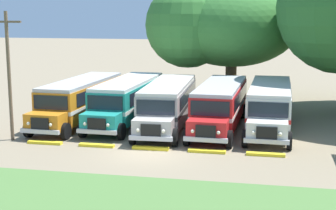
{
  "coord_description": "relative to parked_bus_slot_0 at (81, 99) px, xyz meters",
  "views": [
    {
      "loc": [
        6.22,
        -25.36,
        7.38
      ],
      "look_at": [
        0.0,
        5.47,
        1.6
      ],
      "focal_mm": 54.47,
      "sensor_mm": 36.0,
      "label": 1
    }
  ],
  "objects": [
    {
      "name": "broad_shade_tree",
      "position": [
        8.79,
        9.74,
        4.8
      ],
      "size": [
        12.19,
        10.24,
        9.76
      ],
      "color": "brown",
      "rests_on": "ground_plane"
    },
    {
      "name": "curb_wheelstop_4",
      "position": [
        12.46,
        -6.12,
        -1.51
      ],
      "size": [
        2.0,
        0.36,
        0.15
      ],
      "primitive_type": "cube",
      "color": "yellow",
      "rests_on": "ground_plane"
    },
    {
      "name": "parked_bus_slot_4",
      "position": [
        12.59,
        0.26,
        0.0
      ],
      "size": [
        2.87,
        10.86,
        2.82
      ],
      "rotation": [
        0.0,
        0.0,
        -1.59
      ],
      "color": "silver",
      "rests_on": "ground_plane"
    },
    {
      "name": "parked_bus_slot_2",
      "position": [
        6.1,
        -0.32,
        0.0
      ],
      "size": [
        3.02,
        10.88,
        2.82
      ],
      "rotation": [
        0.0,
        0.0,
        -1.53
      ],
      "color": "#9E9993",
      "rests_on": "ground_plane"
    },
    {
      "name": "curb_wheelstop_3",
      "position": [
        9.39,
        -6.12,
        -1.51
      ],
      "size": [
        2.0,
        0.36,
        0.15
      ],
      "primitive_type": "cube",
      "color": "yellow",
      "rests_on": "ground_plane"
    },
    {
      "name": "curb_wheelstop_1",
      "position": [
        3.24,
        -6.12,
        -1.51
      ],
      "size": [
        2.0,
        0.36,
        0.15
      ],
      "primitive_type": "cube",
      "color": "yellow",
      "rests_on": "ground_plane"
    },
    {
      "name": "parked_bus_slot_1",
      "position": [
        3.13,
        0.57,
        0.0
      ],
      "size": [
        3.01,
        10.88,
        2.82
      ],
      "rotation": [
        0.0,
        0.0,
        -1.61
      ],
      "color": "teal",
      "rests_on": "ground_plane"
    },
    {
      "name": "ground_plane",
      "position": [
        6.31,
        -6.78,
        -1.58
      ],
      "size": [
        220.0,
        220.0,
        0.0
      ],
      "primitive_type": "plane",
      "color": "#84755B"
    },
    {
      "name": "curb_wheelstop_2",
      "position": [
        6.31,
        -6.12,
        -1.51
      ],
      "size": [
        2.0,
        0.36,
        0.15
      ],
      "primitive_type": "cube",
      "color": "yellow",
      "rests_on": "ground_plane"
    },
    {
      "name": "parked_bus_slot_0",
      "position": [
        0.0,
        0.0,
        0.0
      ],
      "size": [
        3.13,
        10.9,
        2.82
      ],
      "rotation": [
        0.0,
        0.0,
        -1.62
      ],
      "color": "orange",
      "rests_on": "ground_plane"
    },
    {
      "name": "curb_wheelstop_0",
      "position": [
        0.17,
        -6.12,
        -1.51
      ],
      "size": [
        2.0,
        0.36,
        0.15
      ],
      "primitive_type": "cube",
      "color": "yellow",
      "rests_on": "ground_plane"
    },
    {
      "name": "utility_pole",
      "position": [
        -2.1,
        -5.6,
        2.38
      ],
      "size": [
        1.8,
        0.2,
        7.42
      ],
      "color": "brown",
      "rests_on": "ground_plane"
    },
    {
      "name": "parked_bus_slot_3",
      "position": [
        9.46,
        -0.02,
        0.0
      ],
      "size": [
        3.0,
        10.88,
        2.82
      ],
      "rotation": [
        0.0,
        0.0,
        -1.61
      ],
      "color": "red",
      "rests_on": "ground_plane"
    }
  ]
}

